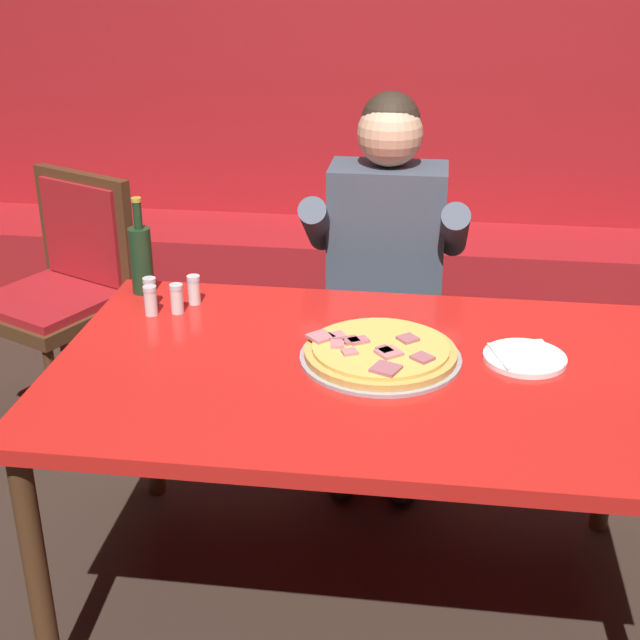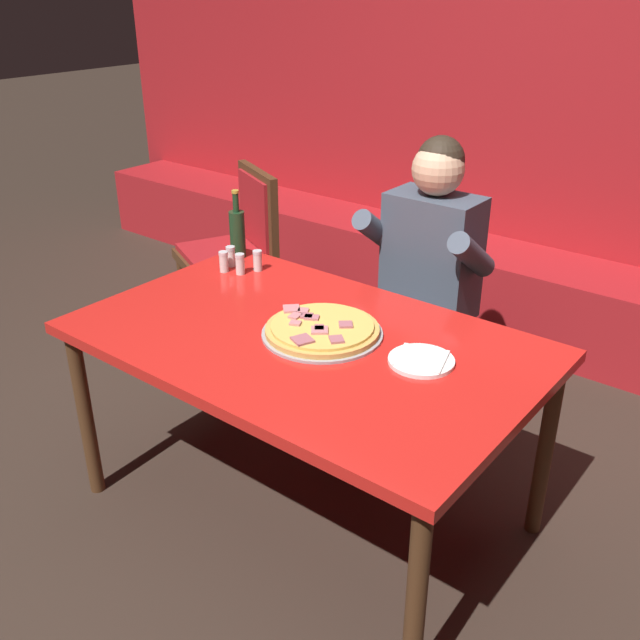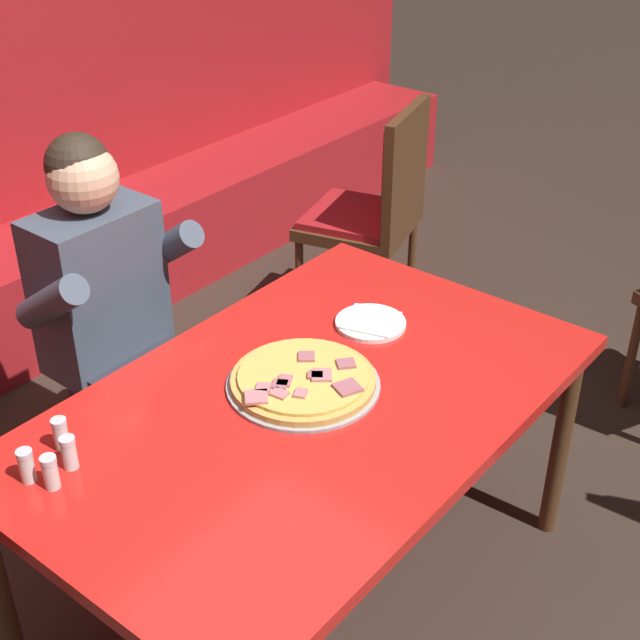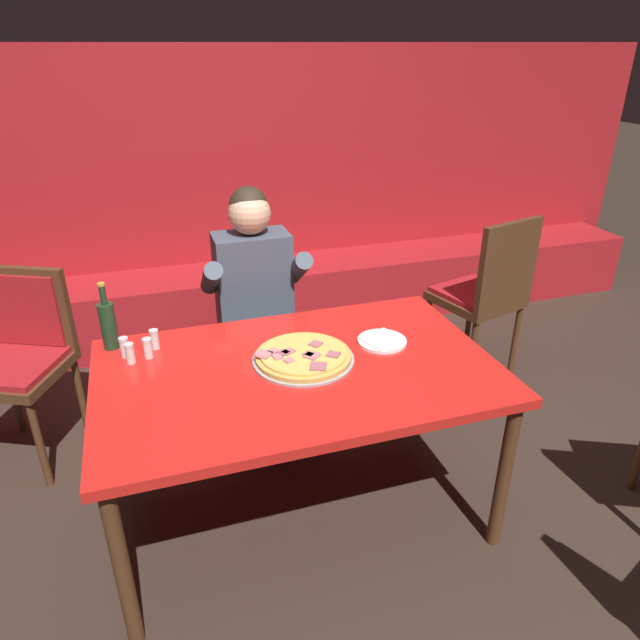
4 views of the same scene
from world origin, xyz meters
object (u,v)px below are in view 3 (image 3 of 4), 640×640
at_px(pizza, 303,381).
at_px(plate_white_paper, 371,323).
at_px(shaker_parmesan, 61,435).
at_px(dining_chair_near_right, 377,205).
at_px(main_dining_table, 307,419).
at_px(diner_seated_blue_shirt, 119,318).
at_px(shaker_red_pepper_flakes, 69,454).
at_px(shaker_oregano, 27,467).
at_px(shaker_black_pepper, 51,474).

bearing_deg(pizza, plate_white_paper, 6.76).
relative_size(shaker_parmesan, dining_chair_near_right, 0.08).
bearing_deg(main_dining_table, diner_seated_blue_shirt, 90.11).
xyz_separation_m(shaker_red_pepper_flakes, diner_seated_blue_shirt, (0.55, 0.49, -0.08)).
relative_size(pizza, diner_seated_blue_shirt, 0.32).
bearing_deg(main_dining_table, pizza, 49.29).
xyz_separation_m(main_dining_table, shaker_parmesan, (-0.52, 0.33, 0.11)).
height_order(main_dining_table, shaker_parmesan, shaker_parmesan).
height_order(main_dining_table, shaker_oregano, shaker_oregano).
height_order(shaker_black_pepper, diner_seated_blue_shirt, diner_seated_blue_shirt).
xyz_separation_m(pizza, shaker_black_pepper, (-0.66, 0.19, 0.02)).
relative_size(pizza, shaker_parmesan, 4.79).
relative_size(plate_white_paper, shaker_red_pepper_flakes, 2.44).
bearing_deg(shaker_red_pepper_flakes, dining_chair_near_right, 14.44).
bearing_deg(shaker_black_pepper, shaker_oregano, 108.57).
distance_m(shaker_oregano, shaker_parmesan, 0.13).
relative_size(pizza, shaker_oregano, 4.79).
relative_size(shaker_red_pepper_flakes, dining_chair_near_right, 0.08).
height_order(plate_white_paper, shaker_parmesan, shaker_parmesan).
xyz_separation_m(shaker_black_pepper, dining_chair_near_right, (2.00, 0.52, -0.18)).
relative_size(main_dining_table, dining_chair_near_right, 1.52).
height_order(pizza, shaker_black_pepper, shaker_black_pepper).
distance_m(plate_white_paper, shaker_oregano, 1.07).
bearing_deg(diner_seated_blue_shirt, plate_white_paper, -58.72).
height_order(plate_white_paper, shaker_black_pepper, shaker_black_pepper).
relative_size(shaker_black_pepper, shaker_red_pepper_flakes, 1.00).
bearing_deg(plate_white_paper, shaker_parmesan, 165.13).
bearing_deg(diner_seated_blue_shirt, main_dining_table, -89.89).
height_order(shaker_oregano, shaker_parmesan, same).
relative_size(pizza, dining_chair_near_right, 0.40).
bearing_deg(diner_seated_blue_shirt, shaker_red_pepper_flakes, -138.55).
bearing_deg(dining_chair_near_right, shaker_black_pepper, -165.42).
relative_size(shaker_oregano, diner_seated_blue_shirt, 0.07).
bearing_deg(shaker_black_pepper, dining_chair_near_right, 14.58).
relative_size(shaker_parmesan, shaker_red_pepper_flakes, 1.00).
height_order(shaker_black_pepper, shaker_red_pepper_flakes, same).
relative_size(shaker_parmesan, shaker_black_pepper, 1.00).
relative_size(main_dining_table, pizza, 3.80).
xyz_separation_m(main_dining_table, pizza, (0.04, 0.04, 0.09)).
bearing_deg(dining_chair_near_right, pizza, -151.89).
bearing_deg(shaker_oregano, shaker_parmesan, 15.58).
bearing_deg(shaker_red_pepper_flakes, main_dining_table, -25.18).
xyz_separation_m(plate_white_paper, shaker_parmesan, (-0.92, 0.25, 0.03)).
relative_size(shaker_oregano, dining_chair_near_right, 0.08).
bearing_deg(main_dining_table, shaker_black_pepper, 159.15).
height_order(main_dining_table, shaker_red_pepper_flakes, shaker_red_pepper_flakes).
bearing_deg(pizza, shaker_black_pepper, 163.62).
distance_m(shaker_oregano, shaker_black_pepper, 0.06).
bearing_deg(shaker_black_pepper, main_dining_table, -20.85).
bearing_deg(dining_chair_near_right, plate_white_paper, -145.41).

